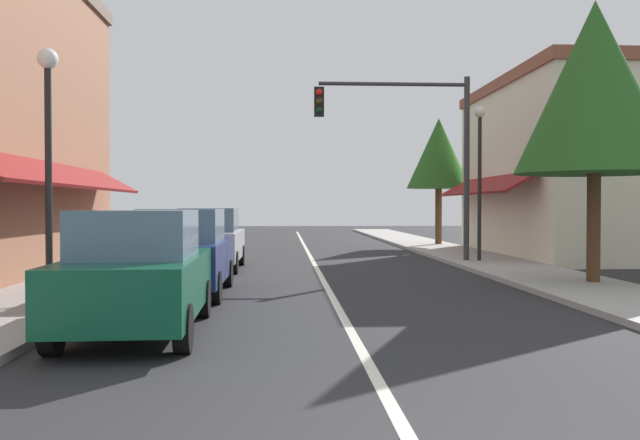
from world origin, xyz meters
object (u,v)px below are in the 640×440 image
parked_car_second_left (183,252)px  street_lamp_right_mid (480,158)px  parked_car_third_left (210,239)px  tree_right_near (595,88)px  traffic_signal_mast_arm (415,137)px  street_lamp_left_near (48,133)px  tree_right_far (439,154)px  parked_car_nearest_left (138,273)px

parked_car_second_left → street_lamp_right_mid: bearing=40.4°
parked_car_third_left → tree_right_near: size_ratio=0.64×
tree_right_near → parked_car_second_left: bearing=-174.1°
traffic_signal_mast_arm → street_lamp_left_near: size_ratio=1.28×
street_lamp_left_near → tree_right_far: tree_right_far is taller
street_lamp_right_mid → parked_car_second_left: bearing=-139.7°
street_lamp_right_mid → tree_right_near: size_ratio=0.77×
traffic_signal_mast_arm → tree_right_near: 6.75m
traffic_signal_mast_arm → tree_right_near: size_ratio=0.91×
street_lamp_left_near → parked_car_second_left: bearing=41.6°
street_lamp_right_mid → tree_right_near: 6.21m
parked_car_nearest_left → traffic_signal_mast_arm: bearing=59.7°
parked_car_nearest_left → tree_right_near: 11.04m
tree_right_far → parked_car_second_left: bearing=-119.2°
parked_car_nearest_left → tree_right_far: 22.69m
tree_right_near → traffic_signal_mast_arm: bearing=115.2°
parked_car_second_left → parked_car_third_left: size_ratio=1.00×
parked_car_third_left → tree_right_far: (9.14, 10.74, 3.32)m
parked_car_third_left → traffic_signal_mast_arm: (6.23, 1.47, 3.13)m
parked_car_third_left → traffic_signal_mast_arm: size_ratio=0.70×
street_lamp_left_near → street_lamp_right_mid: size_ratio=0.92×
parked_car_third_left → traffic_signal_mast_arm: bearing=13.5°
parked_car_nearest_left → parked_car_second_left: size_ratio=1.01×
traffic_signal_mast_arm → street_lamp_right_mid: size_ratio=1.19×
traffic_signal_mast_arm → tree_right_far: (2.91, 9.28, 0.19)m
parked_car_nearest_left → street_lamp_right_mid: bearing=52.2°
tree_right_far → traffic_signal_mast_arm: bearing=-107.4°
parked_car_nearest_left → street_lamp_right_mid: 14.12m
parked_car_second_left → street_lamp_left_near: size_ratio=0.89×
street_lamp_left_near → tree_right_near: bearing=14.0°
parked_car_third_left → street_lamp_right_mid: (8.27, 1.43, 2.45)m
tree_right_near → tree_right_far: bearing=89.9°
parked_car_nearest_left → parked_car_second_left: 4.23m
parked_car_third_left → traffic_signal_mast_arm: traffic_signal_mast_arm is taller
tree_right_near → street_lamp_right_mid: bearing=97.8°
street_lamp_right_mid → tree_right_far: 9.40m
parked_car_nearest_left → parked_car_third_left: 9.78m
parked_car_third_left → parked_car_second_left: bearing=-89.2°
parked_car_nearest_left → tree_right_far: (9.10, 20.52, 3.32)m
street_lamp_right_mid → street_lamp_left_near: bearing=-139.4°
parked_car_third_left → tree_right_near: tree_right_near is taller
street_lamp_right_mid → tree_right_near: bearing=-82.2°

